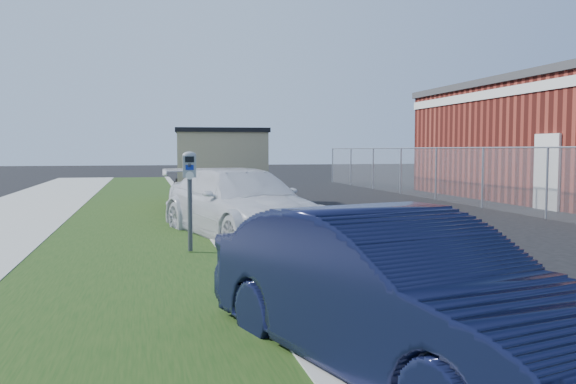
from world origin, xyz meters
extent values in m
plane|color=black|center=(0.00, 0.00, 0.00)|extent=(120.00, 120.00, 0.00)
cube|color=gray|center=(-2.60, 2.00, 0.07)|extent=(0.25, 50.00, 0.15)
cube|color=#15330D|center=(-4.20, 2.00, 0.07)|extent=(3.00, 50.00, 0.13)
plane|color=slate|center=(6.00, 7.00, 0.90)|extent=(0.00, 30.00, 30.00)
cylinder|color=#8E939B|center=(6.00, 7.00, 1.80)|extent=(0.04, 30.00, 0.04)
cylinder|color=#8E939B|center=(6.00, 4.00, 0.90)|extent=(0.06, 0.06, 1.80)
cylinder|color=#8E939B|center=(6.00, 7.00, 0.90)|extent=(0.06, 0.06, 1.80)
cylinder|color=#8E939B|center=(6.00, 10.00, 0.90)|extent=(0.06, 0.06, 1.80)
cylinder|color=#8E939B|center=(6.00, 13.00, 0.90)|extent=(0.06, 0.06, 1.80)
cylinder|color=#8E939B|center=(6.00, 16.00, 0.90)|extent=(0.06, 0.06, 1.80)
cylinder|color=#8E939B|center=(6.00, 19.00, 0.90)|extent=(0.06, 0.06, 1.80)
cylinder|color=#8E939B|center=(6.00, 22.00, 0.90)|extent=(0.06, 0.06, 1.80)
cube|color=silver|center=(7.48, 8.00, 3.60)|extent=(0.06, 14.00, 0.30)
cube|color=silver|center=(7.45, 6.00, 1.10)|extent=(0.08, 1.10, 2.20)
cylinder|color=#3F4247|center=(-3.16, 0.23, 0.72)|extent=(0.08, 0.08, 1.14)
cube|color=gray|center=(-3.16, 0.23, 1.48)|extent=(0.21, 0.14, 0.34)
ellipsoid|color=gray|center=(-3.16, 0.23, 1.65)|extent=(0.22, 0.15, 0.13)
cube|color=black|center=(-3.17, 0.16, 1.59)|extent=(0.14, 0.02, 0.09)
cube|color=navy|center=(-3.17, 0.16, 1.47)|extent=(0.13, 0.01, 0.08)
cylinder|color=silver|center=(-3.17, 0.16, 1.34)|extent=(0.13, 0.01, 0.13)
cube|color=#3F4247|center=(-3.17, 0.16, 1.50)|extent=(0.05, 0.01, 0.06)
imported|color=silver|center=(-2.04, 2.31, 0.69)|extent=(3.16, 5.10, 1.38)
imported|color=black|center=(-1.99, -5.08, 0.64)|extent=(2.43, 4.11, 1.28)
cube|color=black|center=(-1.75, 8.35, 0.68)|extent=(2.51, 6.14, 0.33)
cube|color=#8D805B|center=(-1.59, 10.51, 1.45)|extent=(2.33, 1.85, 1.88)
cube|color=black|center=(-1.59, 10.51, 1.83)|extent=(2.35, 1.87, 0.56)
cube|color=#8D805B|center=(-1.80, 7.61, 1.45)|extent=(2.54, 4.10, 1.50)
cube|color=black|center=(-1.80, 7.61, 2.23)|extent=(2.64, 4.20, 0.11)
cube|color=black|center=(-1.52, 11.40, 0.61)|extent=(2.26, 0.31, 0.28)
cylinder|color=black|center=(-2.67, 10.49, 0.47)|extent=(0.37, 0.96, 0.94)
cylinder|color=black|center=(-0.52, 10.33, 0.47)|extent=(0.37, 0.96, 0.94)
cylinder|color=black|center=(-2.86, 7.97, 0.47)|extent=(0.37, 0.96, 0.94)
cylinder|color=black|center=(-0.71, 7.81, 0.47)|extent=(0.37, 0.96, 0.94)
cylinder|color=black|center=(-2.98, 6.28, 0.47)|extent=(0.37, 0.96, 0.94)
cylinder|color=black|center=(-0.83, 6.12, 0.47)|extent=(0.37, 0.96, 0.94)
camera|label=1|loc=(-3.84, -9.38, 1.75)|focal=38.00mm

